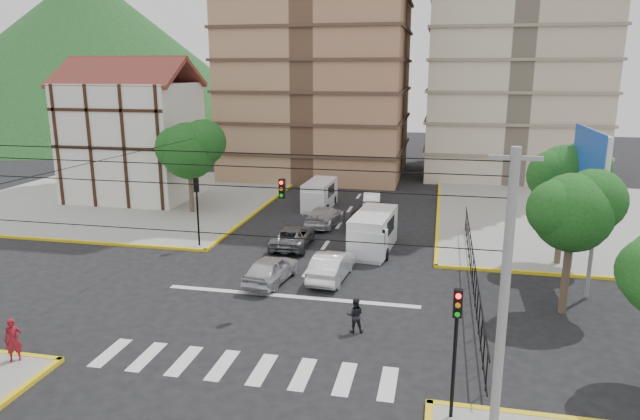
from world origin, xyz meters
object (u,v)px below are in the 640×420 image
(pedestrian_sw_corner, at_px, (13,340))
(traffic_light_nw, at_px, (197,200))
(car_white_front_right, at_px, (332,265))
(pedestrian_crosswalk, at_px, (355,315))
(car_silver_front_left, at_px, (271,269))
(traffic_light_se, at_px, (456,333))
(van_right_lane, at_px, (373,234))
(van_left_lane, at_px, (319,195))

(pedestrian_sw_corner, bearing_deg, traffic_light_nw, 56.25)
(car_white_front_right, relative_size, pedestrian_crosswalk, 2.98)
(pedestrian_sw_corner, bearing_deg, car_silver_front_left, 25.10)
(car_silver_front_left, relative_size, pedestrian_crosswalk, 2.82)
(traffic_light_nw, bearing_deg, traffic_light_se, -45.00)
(traffic_light_nw, distance_m, van_right_lane, 11.21)
(traffic_light_nw, bearing_deg, van_right_lane, 7.60)
(traffic_light_se, relative_size, van_right_lane, 0.79)
(pedestrian_crosswalk, bearing_deg, car_silver_front_left, -52.26)
(van_right_lane, bearing_deg, traffic_light_nw, -167.05)
(van_right_lane, xyz_separation_m, car_silver_front_left, (-4.67, -6.38, -0.44))
(traffic_light_nw, bearing_deg, pedestrian_sw_corner, -93.30)
(van_left_lane, height_order, pedestrian_crosswalk, van_left_lane)
(car_white_front_right, xyz_separation_m, pedestrian_crosswalk, (2.22, -6.15, 0.01))
(traffic_light_nw, distance_m, van_left_lane, 13.27)
(car_silver_front_left, xyz_separation_m, pedestrian_sw_corner, (-7.16, -10.44, 0.26))
(traffic_light_se, distance_m, pedestrian_sw_corner, 16.62)
(van_left_lane, relative_size, pedestrian_sw_corner, 2.92)
(car_white_front_right, relative_size, pedestrian_sw_corner, 2.70)
(van_left_lane, bearing_deg, traffic_light_se, -67.23)
(car_white_front_right, bearing_deg, pedestrian_crosswalk, 114.13)
(traffic_light_nw, xyz_separation_m, van_right_lane, (10.95, 1.46, -1.92))
(van_left_lane, distance_m, pedestrian_sw_corner, 28.05)
(pedestrian_crosswalk, bearing_deg, traffic_light_nw, -49.67)
(van_left_lane, relative_size, pedestrian_crosswalk, 3.23)
(car_silver_front_left, height_order, car_white_front_right, car_white_front_right)
(van_left_lane, height_order, car_silver_front_left, van_left_lane)
(van_right_lane, bearing_deg, pedestrian_crosswalk, -81.51)
(car_white_front_right, bearing_deg, pedestrian_sw_corner, 52.95)
(traffic_light_nw, distance_m, pedestrian_sw_corner, 15.53)
(van_right_lane, xyz_separation_m, car_white_front_right, (-1.60, -5.18, -0.43))
(van_right_lane, relative_size, car_white_front_right, 1.21)
(pedestrian_sw_corner, bearing_deg, van_right_lane, 24.41)
(car_silver_front_left, bearing_deg, traffic_light_nw, -30.40)
(traffic_light_nw, bearing_deg, car_silver_front_left, -38.08)
(car_silver_front_left, relative_size, car_white_front_right, 0.95)
(car_white_front_right, distance_m, pedestrian_sw_corner, 15.50)
(pedestrian_sw_corner, bearing_deg, car_white_front_right, 18.23)
(traffic_light_nw, distance_m, pedestrian_crosswalk, 15.38)
(traffic_light_nw, height_order, pedestrian_crosswalk, traffic_light_nw)
(car_silver_front_left, distance_m, car_white_front_right, 3.30)
(van_right_lane, distance_m, pedestrian_crosswalk, 11.35)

